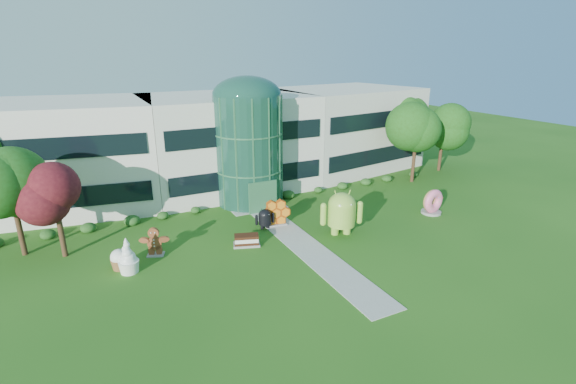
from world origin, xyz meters
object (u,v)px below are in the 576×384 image
android_black (265,217)px  gingerbread (154,241)px  donut (432,201)px  android_green (342,210)px

android_black → gingerbread: (-8.62, -0.80, 0.10)m
donut → gingerbread: 23.02m
android_green → gingerbread: android_green is taller
android_green → donut: android_green is taller
android_black → donut: donut is taller
android_black → gingerbread: bearing=-168.0°
donut → android_black: bearing=160.1°
donut → gingerbread: bearing=167.2°
android_black → gingerbread: 8.66m
donut → gingerbread: size_ratio=0.98×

